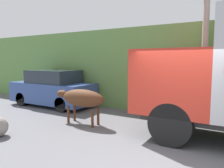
# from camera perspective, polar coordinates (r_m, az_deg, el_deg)

# --- Properties ---
(ground_plane) EXTENTS (60.00, 60.00, 0.00)m
(ground_plane) POSITION_cam_1_polar(r_m,az_deg,el_deg) (5.76, 16.81, -17.06)
(ground_plane) COLOR slate
(hillside_embankment) EXTENTS (32.00, 6.45, 3.68)m
(hillside_embankment) POSITION_cam_1_polar(r_m,az_deg,el_deg) (12.01, 24.94, 3.68)
(hillside_embankment) COLOR #608C47
(hillside_embankment) RESTS_ON ground_plane
(building_backdrop) EXTENTS (4.42, 2.70, 3.06)m
(building_backdrop) POSITION_cam_1_polar(r_m,az_deg,el_deg) (12.97, -7.35, 3.04)
(building_backdrop) COLOR #99ADB7
(building_backdrop) RESTS_ON ground_plane
(brown_cow) EXTENTS (2.07, 0.62, 1.24)m
(brown_cow) POSITION_cam_1_polar(r_m,az_deg,el_deg) (7.78, -7.92, -3.73)
(brown_cow) COLOR #512D19
(brown_cow) RESTS_ON ground_plane
(parked_suv) EXTENTS (4.31, 1.78, 1.77)m
(parked_suv) POSITION_cam_1_polar(r_m,az_deg,el_deg) (11.18, -15.28, -1.22)
(parked_suv) COLOR #334C8C
(parked_suv) RESTS_ON ground_plane
(pedestrian_on_hill) EXTENTS (0.37, 0.37, 1.56)m
(pedestrian_on_hill) POSITION_cam_1_polar(r_m,az_deg,el_deg) (8.91, 9.81, -2.96)
(pedestrian_on_hill) COLOR #38332D
(pedestrian_on_hill) RESTS_ON ground_plane
(utility_pole) EXTENTS (0.90, 0.22, 5.40)m
(utility_pole) POSITION_cam_1_polar(r_m,az_deg,el_deg) (8.46, 23.12, 9.58)
(utility_pole) COLOR gray
(utility_pole) RESTS_ON ground_plane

